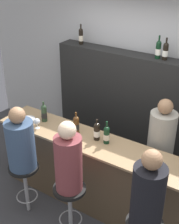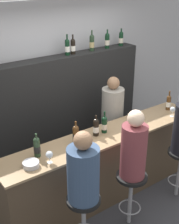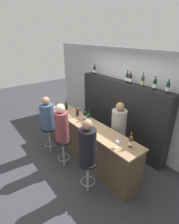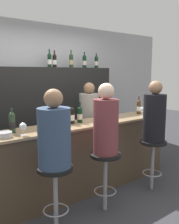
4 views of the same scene
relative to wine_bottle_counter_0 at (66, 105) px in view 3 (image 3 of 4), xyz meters
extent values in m
plane|color=#333338|center=(0.99, -0.31, -1.13)|extent=(16.00, 16.00, 0.00)
cube|color=#B2B2B7|center=(0.99, 1.32, 0.17)|extent=(6.40, 0.05, 2.60)
cube|color=#473828|center=(0.99, -0.06, -0.64)|extent=(3.00, 0.50, 0.97)
cube|color=#997A56|center=(0.99, -0.06, -0.14)|extent=(3.04, 0.54, 0.03)
cube|color=black|center=(0.99, 1.09, -0.23)|extent=(2.85, 0.28, 1.81)
cylinder|color=#233823|center=(0.00, 0.00, -0.02)|extent=(0.08, 0.08, 0.21)
cylinder|color=black|center=(0.00, 0.00, -0.03)|extent=(0.08, 0.08, 0.08)
sphere|color=#233823|center=(0.00, 0.00, 0.08)|extent=(0.08, 0.08, 0.08)
cylinder|color=#233823|center=(0.00, 0.00, 0.13)|extent=(0.02, 0.02, 0.07)
cylinder|color=#4C2D14|center=(0.54, 0.00, -0.03)|extent=(0.08, 0.08, 0.19)
cylinder|color=black|center=(0.54, 0.00, -0.04)|extent=(0.08, 0.08, 0.08)
sphere|color=#4C2D14|center=(0.54, 0.00, 0.07)|extent=(0.08, 0.08, 0.08)
cylinder|color=#4C2D14|center=(0.54, 0.00, 0.13)|extent=(0.02, 0.02, 0.08)
cylinder|color=black|center=(0.85, 0.00, -0.03)|extent=(0.08, 0.08, 0.20)
cylinder|color=white|center=(0.85, 0.00, -0.04)|extent=(0.08, 0.08, 0.08)
sphere|color=black|center=(0.85, 0.00, 0.07)|extent=(0.08, 0.08, 0.08)
cylinder|color=black|center=(0.85, 0.00, 0.13)|extent=(0.02, 0.02, 0.07)
cylinder|color=black|center=(0.99, 0.00, -0.03)|extent=(0.07, 0.07, 0.19)
cylinder|color=beige|center=(0.99, 0.00, -0.04)|extent=(0.08, 0.08, 0.08)
sphere|color=black|center=(0.99, 0.00, 0.07)|extent=(0.07, 0.07, 0.07)
cylinder|color=black|center=(0.99, 0.00, 0.13)|extent=(0.02, 0.02, 0.09)
cylinder|color=#4C2D14|center=(2.25, 0.00, -0.03)|extent=(0.07, 0.07, 0.20)
cylinder|color=white|center=(2.25, 0.00, -0.04)|extent=(0.07, 0.07, 0.08)
sphere|color=#4C2D14|center=(2.25, 0.00, 0.07)|extent=(0.07, 0.07, 0.07)
cylinder|color=#4C2D14|center=(2.25, 0.00, 0.14)|extent=(0.02, 0.02, 0.09)
cylinder|color=black|center=(-0.12, 1.09, 0.78)|extent=(0.07, 0.07, 0.21)
cylinder|color=beige|center=(-0.12, 1.09, 0.77)|extent=(0.07, 0.07, 0.08)
sphere|color=black|center=(-0.12, 1.09, 0.88)|extent=(0.07, 0.07, 0.07)
cylinder|color=black|center=(-0.12, 1.09, 0.94)|extent=(0.02, 0.02, 0.08)
cylinder|color=black|center=(1.13, 1.09, 0.78)|extent=(0.07, 0.07, 0.21)
cylinder|color=white|center=(1.13, 1.09, 0.77)|extent=(0.07, 0.07, 0.08)
sphere|color=black|center=(1.13, 1.09, 0.88)|extent=(0.07, 0.07, 0.07)
cylinder|color=black|center=(1.13, 1.09, 0.94)|extent=(0.02, 0.02, 0.09)
cylinder|color=black|center=(1.23, 1.09, 0.78)|extent=(0.07, 0.07, 0.20)
cylinder|color=white|center=(1.23, 1.09, 0.77)|extent=(0.07, 0.07, 0.08)
sphere|color=black|center=(1.23, 1.09, 0.87)|extent=(0.07, 0.07, 0.07)
cylinder|color=black|center=(1.23, 1.09, 0.93)|extent=(0.02, 0.02, 0.08)
cylinder|color=#233823|center=(1.58, 1.09, 0.78)|extent=(0.07, 0.07, 0.22)
cylinder|color=tan|center=(1.58, 1.09, 0.77)|extent=(0.08, 0.08, 0.09)
sphere|color=#233823|center=(1.58, 1.09, 0.89)|extent=(0.07, 0.07, 0.07)
cylinder|color=#233823|center=(1.58, 1.09, 0.95)|extent=(0.02, 0.02, 0.09)
cylinder|color=black|center=(1.89, 1.09, 0.78)|extent=(0.08, 0.08, 0.21)
cylinder|color=beige|center=(1.89, 1.09, 0.77)|extent=(0.08, 0.08, 0.08)
sphere|color=black|center=(1.89, 1.09, 0.88)|extent=(0.08, 0.08, 0.08)
cylinder|color=black|center=(1.89, 1.09, 0.94)|extent=(0.02, 0.02, 0.08)
cylinder|color=black|center=(2.19, 1.09, 0.78)|extent=(0.07, 0.07, 0.20)
cylinder|color=beige|center=(2.19, 1.09, 0.77)|extent=(0.07, 0.07, 0.08)
sphere|color=black|center=(2.19, 1.09, 0.88)|extent=(0.07, 0.07, 0.07)
cylinder|color=black|center=(2.19, 1.09, 0.93)|extent=(0.02, 0.02, 0.07)
cylinder|color=silver|center=(0.05, -0.20, -0.12)|extent=(0.06, 0.06, 0.00)
cylinder|color=silver|center=(0.05, -0.20, -0.09)|extent=(0.01, 0.01, 0.06)
sphere|color=silver|center=(0.05, -0.20, -0.02)|extent=(0.08, 0.08, 0.08)
cylinder|color=silver|center=(2.11, -0.20, -0.12)|extent=(0.06, 0.06, 0.00)
cylinder|color=silver|center=(2.11, -0.20, -0.08)|extent=(0.01, 0.01, 0.08)
sphere|color=silver|center=(2.11, -0.20, -0.01)|extent=(0.08, 0.08, 0.08)
cylinder|color=#B7B7BC|center=(-0.16, -0.15, -0.10)|extent=(0.19, 0.19, 0.06)
cylinder|color=gray|center=(0.19, -0.66, -0.78)|extent=(0.05, 0.05, 0.70)
torus|color=gray|center=(0.19, -0.66, -0.89)|extent=(0.28, 0.28, 0.02)
cylinder|color=black|center=(0.19, -0.66, -0.41)|extent=(0.38, 0.38, 0.04)
cylinder|color=#334766|center=(0.19, -0.66, -0.08)|extent=(0.34, 0.34, 0.63)
sphere|color=#936B4C|center=(0.19, -0.66, 0.33)|extent=(0.19, 0.19, 0.19)
cylinder|color=gray|center=(0.90, -0.66, -0.78)|extent=(0.05, 0.05, 0.70)
torus|color=gray|center=(0.90, -0.66, -0.89)|extent=(0.28, 0.28, 0.02)
cylinder|color=black|center=(0.90, -0.66, -0.41)|extent=(0.38, 0.38, 0.04)
cylinder|color=brown|center=(0.90, -0.66, -0.06)|extent=(0.30, 0.30, 0.67)
sphere|color=beige|center=(0.90, -0.66, 0.37)|extent=(0.19, 0.19, 0.19)
cylinder|color=gray|center=(1.83, -0.66, -0.78)|extent=(0.05, 0.05, 0.70)
torus|color=gray|center=(1.83, -0.66, -0.89)|extent=(0.28, 0.28, 0.02)
cylinder|color=black|center=(1.83, -0.66, -0.41)|extent=(0.38, 0.38, 0.04)
cylinder|color=black|center=(1.83, -0.66, -0.06)|extent=(0.32, 0.32, 0.68)
sphere|color=#936B4C|center=(1.83, -0.66, 0.38)|extent=(0.19, 0.19, 0.19)
cylinder|color=gray|center=(1.52, 0.47, -0.45)|extent=(0.34, 0.34, 1.36)
sphere|color=#936B4C|center=(1.52, 0.47, 0.33)|extent=(0.19, 0.19, 0.19)
camera|label=1|loc=(2.57, -2.80, 2.04)|focal=50.00mm
camera|label=2|loc=(-1.32, -2.86, 1.87)|focal=50.00mm
camera|label=3|loc=(3.89, -2.23, 1.77)|focal=28.00mm
camera|label=4|loc=(-1.05, -2.86, 0.59)|focal=40.00mm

